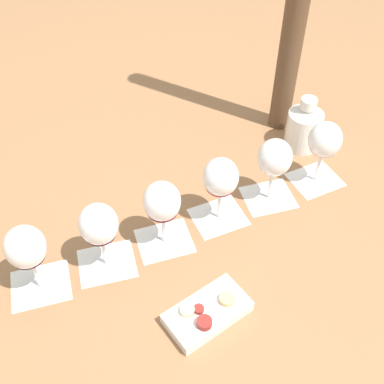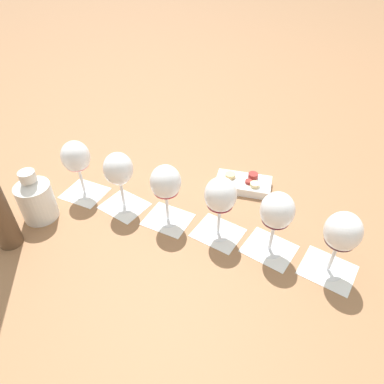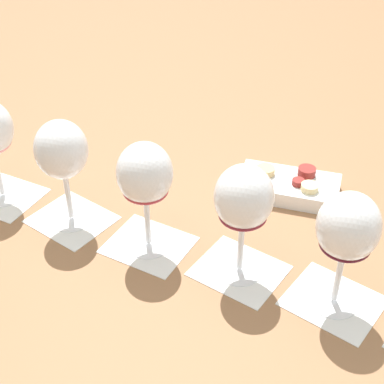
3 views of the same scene
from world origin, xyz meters
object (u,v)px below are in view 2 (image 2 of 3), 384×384
object	(u,v)px
wine_glass_0	(76,159)
wine_glass_5	(342,234)
wine_glass_2	(166,185)
wine_glass_3	(220,197)
snack_dish	(243,184)
ceramic_vase	(36,198)
wine_glass_1	(119,171)
wine_glass_4	(277,213)

from	to	relation	value
wine_glass_0	wine_glass_5	xyz separation A→B (m)	(0.60, -0.34, 0.00)
wine_glass_0	wine_glass_5	size ratio (longest dim) A/B	1.00
wine_glass_0	wine_glass_2	bearing A→B (deg)	-29.54
wine_glass_3	snack_dish	world-z (taller)	wine_glass_3
wine_glass_0	wine_glass_3	distance (m)	0.42
wine_glass_2	ceramic_vase	world-z (taller)	wine_glass_2
wine_glass_0	wine_glass_1	size ratio (longest dim) A/B	1.00
wine_glass_5	snack_dish	distance (m)	0.36
wine_glass_5	ceramic_vase	bearing A→B (deg)	160.31
wine_glass_0	wine_glass_5	bearing A→B (deg)	-29.45
ceramic_vase	snack_dish	size ratio (longest dim) A/B	0.81
wine_glass_1	wine_glass_5	xyz separation A→B (m)	(0.48, -0.27, 0.00)
wine_glass_5	ceramic_vase	world-z (taller)	wine_glass_5
ceramic_vase	wine_glass_4	bearing A→B (deg)	-16.71
wine_glass_0	wine_glass_4	xyz separation A→B (m)	(0.49, -0.27, 0.00)
wine_glass_1	snack_dish	size ratio (longest dim) A/B	0.94
wine_glass_5	wine_glass_0	bearing A→B (deg)	150.55
wine_glass_0	wine_glass_5	world-z (taller)	same
ceramic_vase	wine_glass_1	bearing A→B (deg)	5.02
wine_glass_0	wine_glass_2	xyz separation A→B (m)	(0.24, -0.14, 0.00)
wine_glass_2	wine_glass_5	distance (m)	0.42
wine_glass_5	ceramic_vase	distance (m)	0.75
wine_glass_2	wine_glass_3	bearing A→B (deg)	-26.05
wine_glass_5	ceramic_vase	size ratio (longest dim) A/B	1.16
wine_glass_1	wine_glass_2	bearing A→B (deg)	-29.25
wine_glass_5	snack_dish	xyz separation A→B (m)	(-0.13, 0.32, -0.11)
wine_glass_4	wine_glass_1	bearing A→B (deg)	151.81
wine_glass_2	ceramic_vase	bearing A→B (deg)	172.03
wine_glass_1	wine_glass_4	distance (m)	0.42
wine_glass_3	wine_glass_4	distance (m)	0.14
wine_glass_3	wine_glass_2	bearing A→B (deg)	153.95
wine_glass_0	wine_glass_4	world-z (taller)	same
wine_glass_4	ceramic_vase	world-z (taller)	wine_glass_4
wine_glass_3	snack_dish	bearing A→B (deg)	59.83
wine_glass_2	wine_glass_1	bearing A→B (deg)	150.75
snack_dish	ceramic_vase	bearing A→B (deg)	-173.09
wine_glass_4	snack_dish	xyz separation A→B (m)	(-0.01, 0.25, -0.11)
wine_glass_3	ceramic_vase	size ratio (longest dim) A/B	1.16
wine_glass_4	wine_glass_5	world-z (taller)	same
wine_glass_2	snack_dish	size ratio (longest dim) A/B	0.94
wine_glass_1	wine_glass_5	bearing A→B (deg)	-29.36
wine_glass_0	wine_glass_4	distance (m)	0.55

